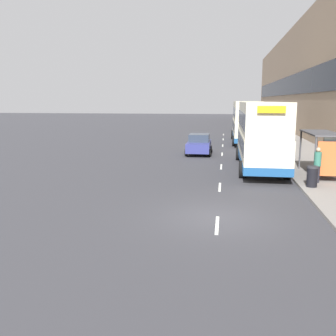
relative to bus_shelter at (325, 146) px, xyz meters
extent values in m
plane|color=#38383D|center=(-5.77, -8.19, -1.88)|extent=(220.00, 220.00, 0.00)
cube|color=gray|center=(0.73, 30.31, -1.81)|extent=(5.00, 93.00, 0.14)
cube|color=#9E846B|center=(4.73, 30.31, 5.32)|extent=(3.00, 93.00, 14.40)
cube|color=black|center=(3.19, 30.31, 4.60)|extent=(0.12, 89.28, 2.59)
cube|color=silver|center=(-5.77, -9.05, -1.87)|extent=(0.12, 2.00, 0.01)
cube|color=silver|center=(-5.77, -3.02, -1.87)|extent=(0.12, 2.00, 0.01)
cube|color=silver|center=(-5.77, 3.02, -1.87)|extent=(0.12, 2.00, 0.01)
cube|color=silver|center=(-5.77, 9.05, -1.87)|extent=(0.12, 2.00, 0.01)
cube|color=silver|center=(-5.77, 15.09, -1.87)|extent=(0.12, 2.00, 0.01)
cube|color=silver|center=(-5.77, 21.12, -1.87)|extent=(0.12, 2.00, 0.01)
cube|color=silver|center=(-5.77, 27.16, -1.87)|extent=(0.12, 2.00, 0.01)
cube|color=#4C4C51|center=(-0.17, 0.35, 0.70)|extent=(1.60, 4.20, 0.08)
cylinder|color=#4C4C51|center=(-0.87, -1.65, -0.54)|extent=(0.10, 0.10, 2.40)
cylinder|color=#4C4C51|center=(-0.87, 2.35, -0.54)|extent=(0.10, 0.10, 2.40)
cylinder|color=#4C4C51|center=(0.53, 2.35, -0.54)|extent=(0.10, 0.10, 2.40)
cube|color=#99A8B2|center=(0.50, 0.35, -0.42)|extent=(0.04, 3.68, 1.92)
cube|color=#D86633|center=(-0.17, -1.59, -0.49)|extent=(1.19, 0.10, 1.82)
cube|color=maroon|center=(0.07, 0.35, -1.29)|extent=(0.36, 2.80, 0.08)
cube|color=beige|center=(-3.30, 2.70, -0.45)|extent=(2.55, 10.18, 1.85)
cube|color=beige|center=(-3.30, 2.70, 1.45)|extent=(2.50, 9.88, 1.95)
cube|color=#1E518C|center=(-3.30, 2.70, -1.15)|extent=(2.58, 10.23, 0.45)
cube|color=#2D3847|center=(-3.30, 2.70, -0.08)|extent=(2.58, 9.57, 0.81)
cube|color=#2D3847|center=(-3.30, 2.70, 1.35)|extent=(2.55, 9.57, 0.94)
cube|color=yellow|center=(-3.30, -2.37, 2.07)|extent=(1.40, 0.08, 0.36)
cylinder|color=black|center=(-4.57, 6.16, -1.38)|extent=(0.30, 1.00, 1.00)
cylinder|color=black|center=(-2.02, 6.16, -1.38)|extent=(0.30, 1.00, 1.00)
cylinder|color=black|center=(-4.57, -0.46, -1.38)|extent=(0.30, 1.00, 1.00)
cylinder|color=black|center=(-2.02, -0.46, -1.38)|extent=(0.30, 1.00, 1.00)
cube|color=beige|center=(-3.43, 18.20, -0.45)|extent=(2.55, 10.97, 1.85)
cube|color=beige|center=(-3.43, 18.20, 1.45)|extent=(2.50, 10.64, 1.95)
cube|color=#1E518C|center=(-3.43, 18.20, -1.15)|extent=(2.58, 11.03, 0.45)
cube|color=#2D3847|center=(-3.43, 18.20, -0.08)|extent=(2.58, 10.31, 0.81)
cube|color=#2D3847|center=(-3.43, 18.20, 1.35)|extent=(2.55, 10.31, 0.94)
cube|color=yellow|center=(-3.43, 12.73, 2.07)|extent=(1.40, 0.08, 0.36)
cylinder|color=black|center=(-4.71, 21.93, -1.38)|extent=(0.30, 1.00, 1.00)
cylinder|color=black|center=(-2.16, 21.93, -1.38)|extent=(0.30, 1.00, 1.00)
cylinder|color=black|center=(-4.71, 14.80, -1.38)|extent=(0.30, 1.00, 1.00)
cylinder|color=black|center=(-2.16, 14.80, -1.38)|extent=(0.30, 1.00, 1.00)
cube|color=black|center=(-3.28, 32.88, -1.16)|extent=(1.90, 4.06, 0.84)
cube|color=#2D3847|center=(-3.28, 32.68, -0.40)|extent=(1.67, 1.95, 0.69)
cylinder|color=black|center=(-4.23, 34.14, -1.58)|extent=(0.20, 0.60, 0.60)
cylinder|color=black|center=(-2.34, 34.14, -1.58)|extent=(0.20, 0.60, 0.60)
cylinder|color=black|center=(-4.23, 31.63, -1.58)|extent=(0.20, 0.60, 0.60)
cylinder|color=black|center=(-2.34, 31.63, -1.58)|extent=(0.20, 0.60, 0.60)
cube|color=navy|center=(-7.68, 8.70, -1.20)|extent=(1.85, 4.05, 0.75)
cube|color=#2D3847|center=(-7.68, 8.90, -0.52)|extent=(1.62, 1.94, 0.62)
cylinder|color=black|center=(-6.75, 7.44, -1.58)|extent=(0.20, 0.60, 0.60)
cylinder|color=black|center=(-8.60, 7.44, -1.58)|extent=(0.20, 0.60, 0.60)
cylinder|color=black|center=(-6.75, 9.95, -1.58)|extent=(0.20, 0.60, 0.60)
cylinder|color=black|center=(-8.60, 9.95, -1.58)|extent=(0.20, 0.60, 0.60)
cylinder|color=#23232D|center=(-0.76, -1.76, -1.29)|extent=(0.30, 0.30, 0.89)
cylinder|color=#337260|center=(-0.76, -1.76, -0.48)|extent=(0.37, 0.37, 0.74)
sphere|color=tan|center=(-0.76, -1.76, 0.01)|extent=(0.24, 0.24, 0.24)
cylinder|color=black|center=(-1.22, -2.83, -1.26)|extent=(0.52, 0.52, 0.95)
cylinder|color=#2D2D33|center=(-1.22, -2.83, -0.74)|extent=(0.55, 0.55, 0.10)
camera|label=1|loc=(-5.58, -21.97, 2.53)|focal=40.00mm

